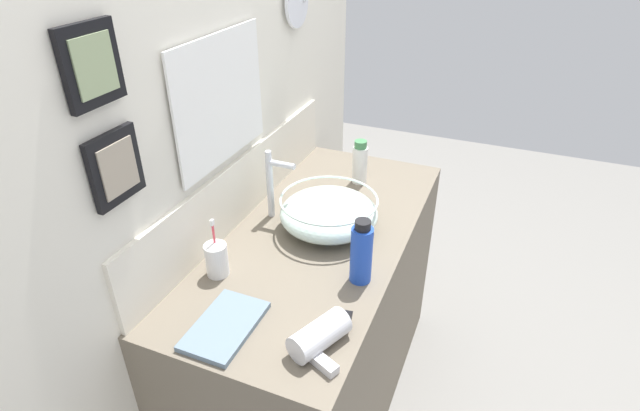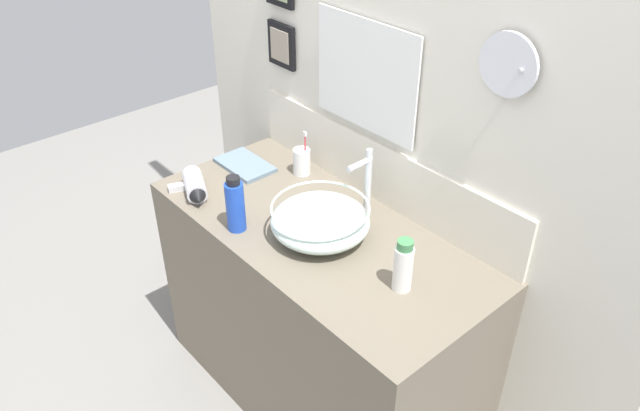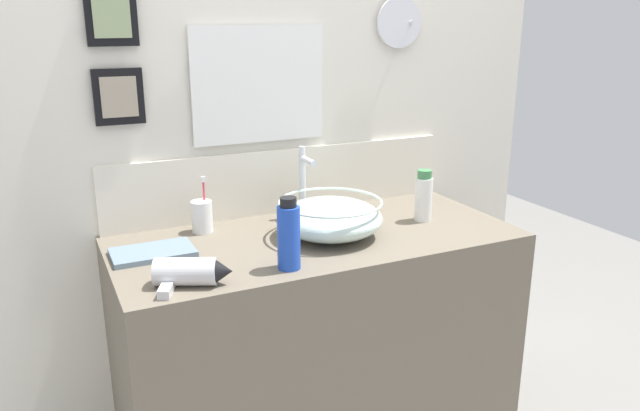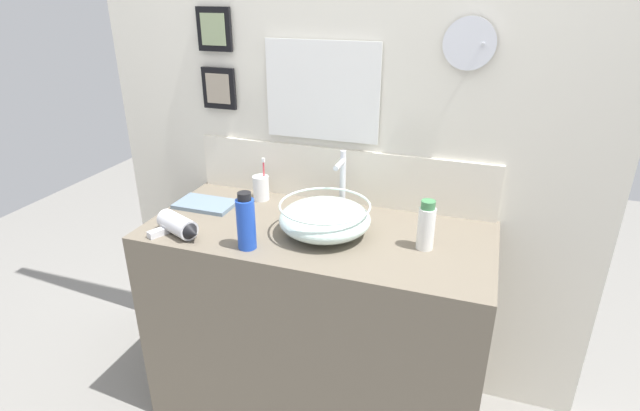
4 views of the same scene
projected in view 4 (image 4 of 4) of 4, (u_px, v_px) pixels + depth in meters
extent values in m
plane|color=gray|center=(318.00, 402.00, 2.19)|extent=(6.00, 6.00, 0.00)
cube|color=#6B6051|center=(317.00, 323.00, 2.02)|extent=(1.28, 0.58, 0.85)
cube|color=silver|center=(344.00, 92.00, 1.95)|extent=(2.09, 0.06, 2.60)
cube|color=silver|center=(340.00, 176.00, 2.05)|extent=(1.26, 0.02, 0.23)
cube|color=white|center=(322.00, 91.00, 1.94)|extent=(0.40, 0.01, 0.32)
cube|color=white|center=(322.00, 91.00, 1.93)|extent=(0.46, 0.01, 0.38)
cylinder|color=silver|center=(469.00, 44.00, 1.69)|extent=(0.18, 0.01, 0.18)
cylinder|color=silver|center=(483.00, 44.00, 1.69)|extent=(0.01, 0.06, 0.01)
cube|color=black|center=(214.00, 29.00, 1.98)|extent=(0.15, 0.02, 0.17)
cube|color=gray|center=(213.00, 29.00, 1.97)|extent=(0.11, 0.01, 0.12)
cube|color=black|center=(219.00, 88.00, 2.07)|extent=(0.15, 0.02, 0.17)
cube|color=gray|center=(218.00, 89.00, 2.07)|extent=(0.11, 0.01, 0.12)
ellipsoid|color=silver|center=(325.00, 219.00, 1.80)|extent=(0.33, 0.33, 0.12)
torus|color=silver|center=(325.00, 205.00, 1.77)|extent=(0.33, 0.33, 0.01)
torus|color=#B2B7BC|center=(325.00, 233.00, 1.82)|extent=(0.12, 0.12, 0.01)
cylinder|color=silver|center=(343.00, 185.00, 1.96)|extent=(0.02, 0.02, 0.22)
cylinder|color=silver|center=(339.00, 164.00, 1.88)|extent=(0.02, 0.10, 0.02)
cylinder|color=silver|center=(343.00, 154.00, 1.91)|extent=(0.02, 0.02, 0.03)
cylinder|color=silver|center=(177.00, 225.00, 1.81)|extent=(0.18, 0.13, 0.07)
cone|color=black|center=(193.00, 233.00, 1.74)|extent=(0.07, 0.08, 0.06)
cube|color=silver|center=(160.00, 232.00, 1.81)|extent=(0.06, 0.09, 0.02)
cylinder|color=white|center=(261.00, 188.00, 2.09)|extent=(0.07, 0.07, 0.10)
cylinder|color=#D83F4C|center=(264.00, 180.00, 2.08)|extent=(0.01, 0.01, 0.16)
cube|color=white|center=(263.00, 160.00, 2.05)|extent=(0.01, 0.01, 0.02)
cylinder|color=white|center=(426.00, 229.00, 1.69)|extent=(0.06, 0.06, 0.15)
cylinder|color=#3F7F4C|center=(428.00, 205.00, 1.66)|extent=(0.05, 0.05, 0.03)
cylinder|color=blue|center=(246.00, 224.00, 1.69)|extent=(0.06, 0.06, 0.18)
cylinder|color=black|center=(244.00, 196.00, 1.65)|extent=(0.05, 0.05, 0.03)
cube|color=slate|center=(205.00, 204.00, 2.05)|extent=(0.24, 0.15, 0.02)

